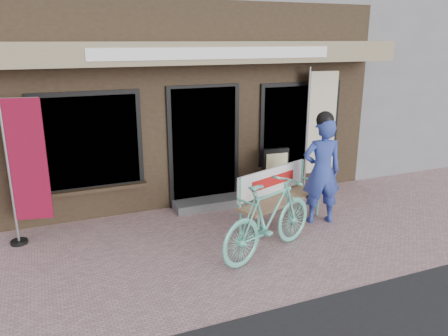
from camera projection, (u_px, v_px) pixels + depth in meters
name	position (u px, v px, depth m)	size (l,w,h in m)	color
ground	(251.00, 247.00, 6.46)	(70.00, 70.00, 0.00)	#AE8588
storefront	(159.00, 38.00, 10.01)	(7.00, 6.77, 6.00)	black
neighbor_right_near	(420.00, 44.00, 13.66)	(10.00, 7.00, 5.60)	slate
bench	(277.00, 192.00, 7.19)	(1.75, 1.00, 0.93)	#62C0A9
person	(322.00, 169.00, 7.13)	(0.73, 0.57, 1.87)	#2C3E99
bicycle	(269.00, 218.00, 6.12)	(0.52, 1.83, 1.10)	#62C0A9
nobori_red	(26.00, 169.00, 6.29)	(0.67, 0.29, 2.26)	gray
nobori_cream	(319.00, 130.00, 8.42)	(0.73, 0.31, 2.47)	gray
menu_stand	(275.00, 174.00, 8.25)	(0.51, 0.15, 1.01)	black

